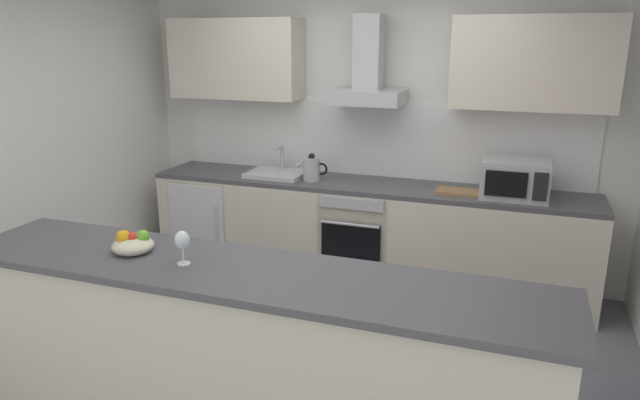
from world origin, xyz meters
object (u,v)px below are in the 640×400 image
Objects in this scene: refrigerator at (212,219)px; fruit_bowl at (133,244)px; kettle at (312,169)px; range_hood at (367,76)px; wine_glass at (182,241)px; oven at (360,233)px; chopping_board at (458,192)px; microwave at (515,179)px; sink at (277,173)px.

fruit_bowl is at bearing -69.59° from refrigerator.
fruit_bowl is at bearing -95.89° from kettle.
wine_glass is (-0.30, -2.36, -0.67)m from range_hood.
kettle is 1.31× the size of fruit_bowl.
chopping_board is at bearing -1.68° from oven.
range_hood is 2.51m from fruit_bowl.
wine_glass is at bearing -62.56° from refrigerator.
range_hood is at bearing 20.63° from kettle.
range_hood is at bearing 172.71° from microwave.
sink is at bearing 178.90° from microwave.
microwave is 2.27× the size of fruit_bowl.
wine_glass is 0.52× the size of chopping_board.
fruit_bowl is (0.81, -2.17, 0.61)m from refrigerator.
range_hood is (0.00, 0.13, 1.33)m from oven.
kettle is 2.15m from fruit_bowl.
wine_glass reaches higher than refrigerator.
oven reaches higher than refrigerator.
fruit_bowl is at bearing 170.43° from wine_glass.
refrigerator is at bearing 179.47° from microwave.
microwave is at bearing -1.10° from sink.
sink is 2.30m from wine_glass.
microwave is at bearing -0.57° from chopping_board.
microwave reaches higher than chopping_board.
refrigerator is 2.00m from range_hood.
range_hood is (-1.23, 0.16, 0.74)m from microwave.
refrigerator is at bearing 110.41° from fruit_bowl.
microwave is 0.69× the size of range_hood.
wine_glass is at bearing -86.63° from kettle.
oven is 0.91m from sink.
wine_glass is at bearing -9.57° from fruit_bowl.
sink reaches higher than oven.
range_hood is at bearing 90.00° from oven.
fruit_bowl is at bearing -106.74° from oven.
chopping_board is (0.81, -0.02, 0.45)m from oven.
refrigerator is 2.61m from wine_glass.
oven is at bearing 4.44° from kettle.
sink reaches higher than kettle.
sink is at bearing 93.41° from fruit_bowl.
fruit_bowl is 0.65× the size of chopping_board.
range_hood is at bearing 8.59° from sink.
oven is 1.60× the size of sink.
kettle is at bearing -179.54° from chopping_board.
range_hood reaches higher than microwave.
refrigerator is 2.94× the size of kettle.
chopping_board is (1.24, 0.01, -0.09)m from kettle.
wine_glass reaches higher than oven.
fruit_bowl is at bearing -131.28° from microwave.
microwave is at bearing -1.30° from oven.
wine_glass is at bearing -124.82° from microwave.
range_hood is 2.12× the size of chopping_board.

